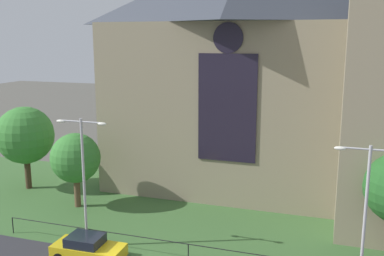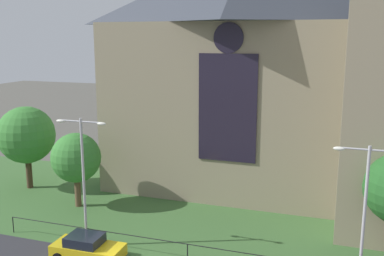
# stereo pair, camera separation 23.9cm
# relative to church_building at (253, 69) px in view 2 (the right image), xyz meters

# --- Properties ---
(ground) EXTENTS (160.00, 160.00, 0.00)m
(ground) POSITION_rel_church_building_xyz_m (-3.42, -6.89, -10.27)
(ground) COLOR #56544C
(grass_verge) EXTENTS (120.00, 20.00, 0.01)m
(grass_verge) POSITION_rel_church_building_xyz_m (-3.42, -8.89, -10.27)
(grass_verge) COLOR #3D6633
(grass_verge) RESTS_ON ground
(church_building) EXTENTS (23.20, 16.20, 26.00)m
(church_building) POSITION_rel_church_building_xyz_m (0.00, 0.00, 0.00)
(church_building) COLOR gray
(church_building) RESTS_ON ground
(iron_railing) EXTENTS (24.79, 0.07, 1.13)m
(iron_railing) POSITION_rel_church_building_xyz_m (-0.77, -14.39, -9.32)
(iron_railing) COLOR black
(iron_railing) RESTS_ON ground
(tree_left_far) EXTENTS (4.86, 4.86, 7.13)m
(tree_left_far) POSITION_rel_church_building_xyz_m (-18.06, -6.50, -5.59)
(tree_left_far) COLOR #423021
(tree_left_far) RESTS_ON ground
(tree_left_near) EXTENTS (3.78, 3.78, 5.77)m
(tree_left_near) POSITION_rel_church_building_xyz_m (-11.67, -8.86, -6.42)
(tree_left_near) COLOR brown
(tree_left_near) RESTS_ON ground
(streetlamp_near) EXTENTS (3.37, 0.26, 8.15)m
(streetlamp_near) POSITION_rel_church_building_xyz_m (-7.44, -14.49, -5.08)
(streetlamp_near) COLOR #B2B2B7
(streetlamp_near) RESTS_ON ground
(streetlamp_far) EXTENTS (3.37, 0.26, 7.73)m
(streetlamp_far) POSITION_rel_church_building_xyz_m (8.58, -14.49, -5.31)
(streetlamp_far) COLOR #B2B2B7
(streetlamp_far) RESTS_ON ground
(parked_car_yellow) EXTENTS (4.24, 2.10, 1.51)m
(parked_car_yellow) POSITION_rel_church_building_xyz_m (-6.42, -16.04, -9.53)
(parked_car_yellow) COLOR gold
(parked_car_yellow) RESTS_ON ground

